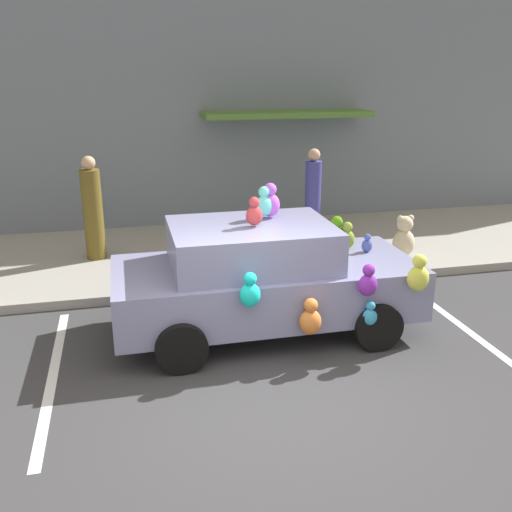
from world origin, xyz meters
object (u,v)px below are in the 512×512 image
(plush_covered_car, at_px, (264,277))
(teddy_bear_on_sidewalk, at_px, (404,238))
(pedestrian_walking_past, at_px, (93,211))
(pedestrian_near_shopfront, at_px, (313,198))

(plush_covered_car, distance_m, teddy_bear_on_sidewalk, 3.86)
(pedestrian_walking_past, bearing_deg, pedestrian_near_shopfront, 2.40)
(teddy_bear_on_sidewalk, xyz_separation_m, pedestrian_walking_past, (-5.54, 1.24, 0.51))
(plush_covered_car, distance_m, pedestrian_walking_past, 4.12)
(teddy_bear_on_sidewalk, height_order, pedestrian_walking_past, pedestrian_walking_past)
(plush_covered_car, bearing_deg, pedestrian_walking_past, 124.65)
(plush_covered_car, relative_size, pedestrian_near_shopfront, 2.22)
(teddy_bear_on_sidewalk, bearing_deg, plush_covered_car, -146.29)
(plush_covered_car, relative_size, teddy_bear_on_sidewalk, 5.17)
(teddy_bear_on_sidewalk, relative_size, pedestrian_near_shopfront, 0.43)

